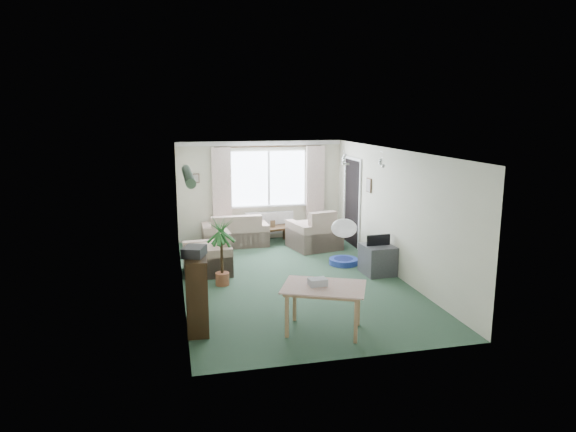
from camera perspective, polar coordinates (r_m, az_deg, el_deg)
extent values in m
plane|color=#2B4835|center=(9.70, 0.41, -7.02)|extent=(6.50, 6.50, 0.00)
cube|color=white|center=(12.49, -2.17, 4.22)|extent=(1.80, 0.03, 1.30)
cube|color=black|center=(12.34, -2.13, 7.72)|extent=(2.60, 0.03, 0.03)
cube|color=beige|center=(12.26, -7.36, 2.91)|extent=(0.45, 0.08, 2.00)
cube|color=beige|center=(12.70, 3.03, 3.28)|extent=(0.45, 0.08, 2.00)
cube|color=white|center=(12.64, -2.10, -0.76)|extent=(1.20, 0.10, 0.55)
cube|color=black|center=(12.06, 7.15, 1.47)|extent=(0.03, 0.95, 2.00)
sphere|color=white|center=(7.22, 6.26, -1.35)|extent=(0.36, 0.36, 0.36)
cylinder|color=#196626|center=(6.69, -11.04, 4.44)|extent=(1.60, 1.60, 0.12)
sphere|color=silver|center=(10.46, 6.24, 6.71)|extent=(0.20, 0.20, 0.20)
sphere|color=silver|center=(9.46, 10.38, 6.10)|extent=(0.20, 0.20, 0.20)
cube|color=brown|center=(12.28, -10.47, 4.14)|extent=(0.28, 0.03, 0.22)
cube|color=brown|center=(11.06, 8.98, 3.40)|extent=(0.03, 0.24, 0.30)
cube|color=beige|center=(12.08, -5.91, -1.49)|extent=(1.51, 0.80, 0.76)
cube|color=beige|center=(11.76, 2.93, -1.42)|extent=(1.20, 1.16, 0.91)
cube|color=beige|center=(10.08, -8.96, -4.02)|extent=(0.91, 0.95, 0.82)
cube|color=black|center=(12.27, -1.57, -2.12)|extent=(0.96, 0.70, 0.39)
cube|color=brown|center=(12.23, -1.71, -0.85)|extent=(0.12, 0.04, 0.16)
cube|color=black|center=(7.57, -10.08, -8.24)|extent=(0.34, 0.90, 1.09)
cube|color=#323135|center=(7.32, -10.39, -3.89)|extent=(0.39, 0.43, 0.14)
cylinder|color=#224F1B|center=(9.27, -7.38, -3.98)|extent=(0.55, 0.55, 1.24)
cube|color=tan|center=(7.41, 3.98, -10.31)|extent=(1.24, 1.06, 0.65)
cube|color=#B6B7C1|center=(7.30, 3.31, -7.40)|extent=(0.26, 0.19, 0.12)
cube|color=#37363B|center=(10.09, 9.94, -4.78)|extent=(0.59, 0.65, 0.56)
cylinder|color=navy|center=(10.66, 6.18, -5.04)|extent=(0.76, 0.76, 0.12)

